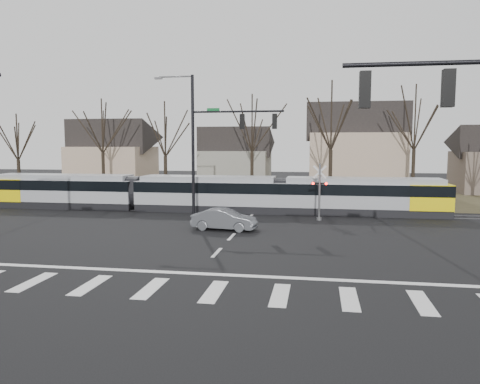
# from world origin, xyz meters

# --- Properties ---
(ground) EXTENTS (140.00, 140.00, 0.00)m
(ground) POSITION_xyz_m (0.00, 0.00, 0.00)
(ground) COLOR black
(grass_verge) EXTENTS (140.00, 28.00, 0.01)m
(grass_verge) POSITION_xyz_m (0.00, 32.00, 0.01)
(grass_verge) COLOR #38331E
(grass_verge) RESTS_ON ground
(crosswalk) EXTENTS (27.00, 2.60, 0.01)m
(crosswalk) POSITION_xyz_m (0.00, -4.00, 0.01)
(crosswalk) COLOR silver
(crosswalk) RESTS_ON ground
(stop_line) EXTENTS (28.00, 0.35, 0.01)m
(stop_line) POSITION_xyz_m (0.00, -1.80, 0.01)
(stop_line) COLOR silver
(stop_line) RESTS_ON ground
(lane_dashes) EXTENTS (0.18, 30.00, 0.01)m
(lane_dashes) POSITION_xyz_m (0.00, 16.00, 0.01)
(lane_dashes) COLOR silver
(lane_dashes) RESTS_ON ground
(rail_pair) EXTENTS (90.00, 1.52, 0.06)m
(rail_pair) POSITION_xyz_m (0.00, 15.80, 0.03)
(rail_pair) COLOR #59595E
(rail_pair) RESTS_ON ground
(tram) EXTENTS (36.85, 2.74, 2.79)m
(tram) POSITION_xyz_m (-3.88, 16.00, 1.52)
(tram) COLOR gray
(tram) RESTS_ON ground
(sedan) EXTENTS (2.30, 4.34, 1.33)m
(sedan) POSITION_xyz_m (-0.84, 8.08, 0.66)
(sedan) COLOR #54565C
(sedan) RESTS_ON ground
(signal_pole_far) EXTENTS (9.28, 0.44, 10.20)m
(signal_pole_far) POSITION_xyz_m (-2.41, 12.50, 5.70)
(signal_pole_far) COLOR black
(signal_pole_far) RESTS_ON ground
(rail_crossing_signal) EXTENTS (1.08, 0.36, 4.00)m
(rail_crossing_signal) POSITION_xyz_m (5.00, 12.79, 1.89)
(rail_crossing_signal) COLOR #59595B
(rail_crossing_signal) RESTS_ON ground
(tree_row) EXTENTS (59.20, 7.20, 10.00)m
(tree_row) POSITION_xyz_m (2.00, 26.00, 5.00)
(tree_row) COLOR black
(tree_row) RESTS_ON ground
(house_a) EXTENTS (9.72, 8.64, 8.60)m
(house_a) POSITION_xyz_m (-20.00, 34.00, 4.46)
(house_a) COLOR tan
(house_a) RESTS_ON ground
(house_b) EXTENTS (8.64, 7.56, 7.65)m
(house_b) POSITION_xyz_m (-5.00, 36.00, 3.97)
(house_b) COLOR gray
(house_b) RESTS_ON ground
(house_c) EXTENTS (10.80, 8.64, 10.10)m
(house_c) POSITION_xyz_m (9.00, 33.00, 5.23)
(house_c) COLOR tan
(house_c) RESTS_ON ground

